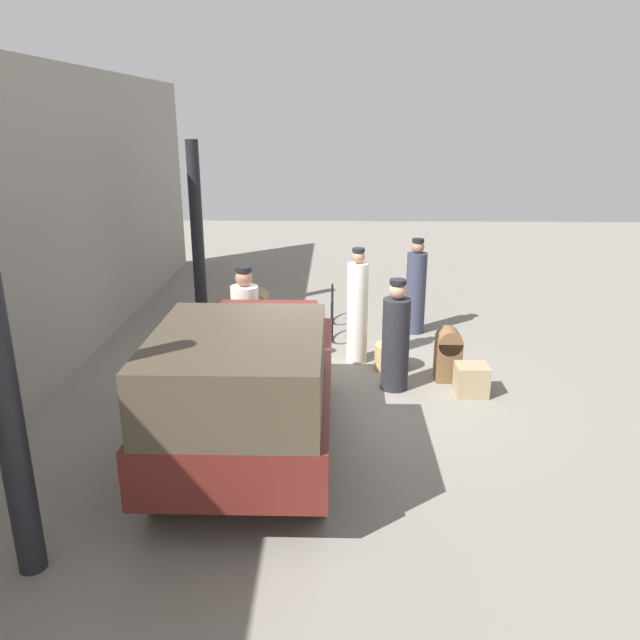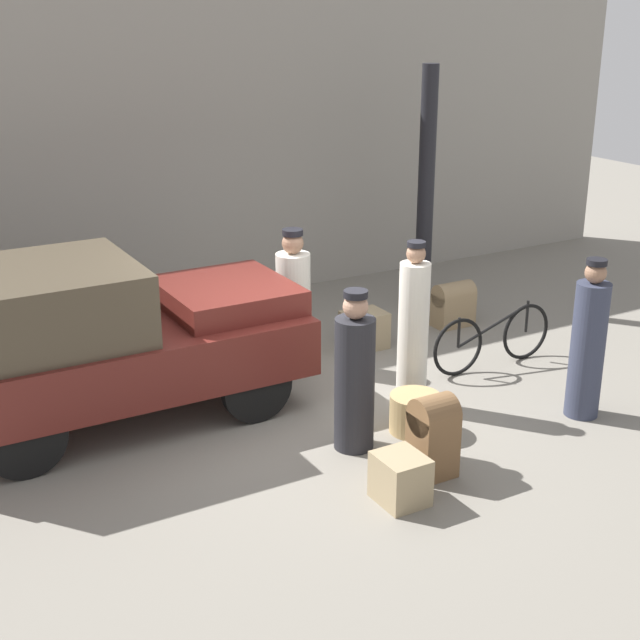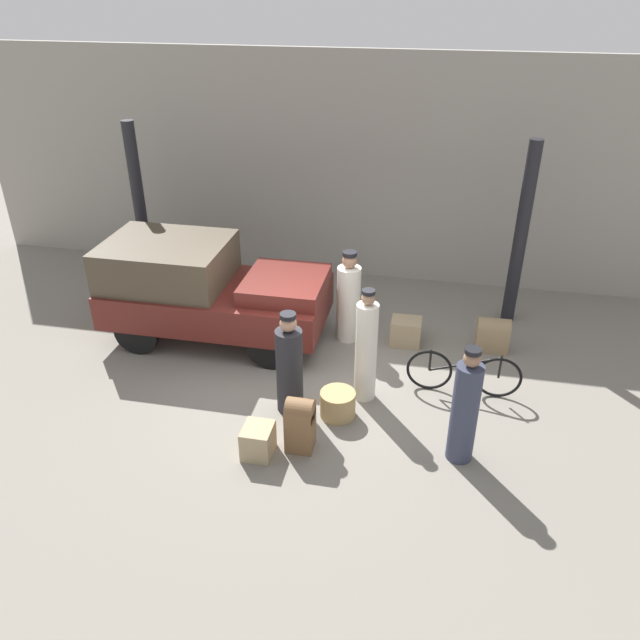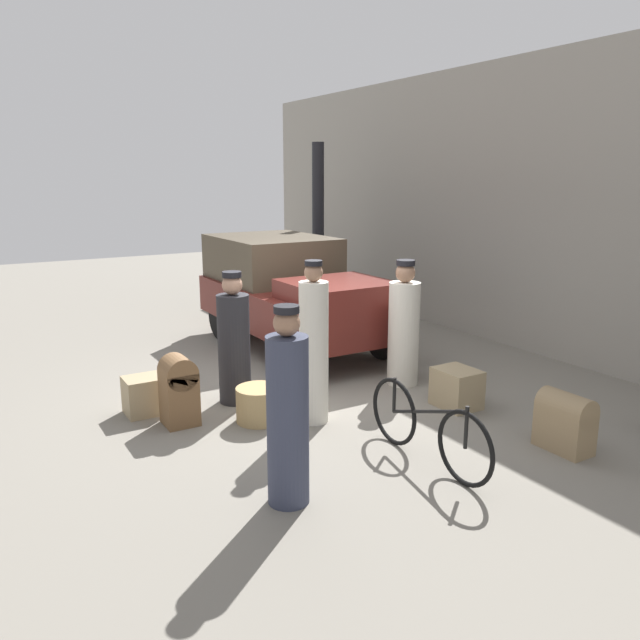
{
  "view_description": "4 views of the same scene",
  "coord_description": "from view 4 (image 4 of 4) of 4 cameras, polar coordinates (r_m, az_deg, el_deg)",
  "views": [
    {
      "loc": [
        -8.31,
        -0.01,
        3.75
      ],
      "look_at": [
        0.2,
        0.2,
        0.95
      ],
      "focal_mm": 35.0,
      "sensor_mm": 36.0,
      "label": 1
    },
    {
      "loc": [
        -4.21,
        -7.52,
        4.14
      ],
      "look_at": [
        0.2,
        0.2,
        0.95
      ],
      "focal_mm": 50.0,
      "sensor_mm": 36.0,
      "label": 2
    },
    {
      "loc": [
        1.9,
        -8.13,
        5.74
      ],
      "look_at": [
        0.2,
        0.2,
        0.95
      ],
      "focal_mm": 35.0,
      "sensor_mm": 36.0,
      "label": 3
    },
    {
      "loc": [
        6.74,
        -3.71,
        2.72
      ],
      "look_at": [
        0.2,
        0.2,
        0.95
      ],
      "focal_mm": 35.0,
      "sensor_mm": 36.0,
      "label": 4
    }
  ],
  "objects": [
    {
      "name": "ground_plane",
      "position": [
        8.16,
        -1.94,
        -6.4
      ],
      "size": [
        30.0,
        30.0,
        0.0
      ],
      "primitive_type": "plane",
      "color": "gray"
    },
    {
      "name": "station_building_facade",
      "position": [
        10.31,
        18.5,
        9.8
      ],
      "size": [
        16.0,
        0.15,
        4.5
      ],
      "color": "gray",
      "rests_on": "ground"
    },
    {
      "name": "canopy_pillar_left",
      "position": [
        12.4,
        -0.18,
        8.23
      ],
      "size": [
        0.24,
        0.24,
        3.35
      ],
      "color": "black",
      "rests_on": "ground"
    },
    {
      "name": "truck",
      "position": [
        10.04,
        -2.78,
        2.89
      ],
      "size": [
        3.78,
        1.82,
        1.73
      ],
      "color": "black",
      "rests_on": "ground"
    },
    {
      "name": "bicycle",
      "position": [
        6.15,
        9.75,
        -9.67
      ],
      "size": [
        1.74,
        0.04,
        0.75
      ],
      "color": "black",
      "rests_on": "ground"
    },
    {
      "name": "wicker_basket",
      "position": [
        7.14,
        -5.58,
        -7.68
      ],
      "size": [
        0.52,
        0.52,
        0.4
      ],
      "color": "tan",
      "rests_on": "ground"
    },
    {
      "name": "conductor_in_dark_uniform",
      "position": [
        7.61,
        -7.87,
        -2.18
      ],
      "size": [
        0.39,
        0.39,
        1.62
      ],
      "color": "#232328",
      "rests_on": "ground"
    },
    {
      "name": "porter_with_bicycle",
      "position": [
        8.27,
        7.66,
        -0.79
      ],
      "size": [
        0.41,
        0.41,
        1.66
      ],
      "color": "silver",
      "rests_on": "ground"
    },
    {
      "name": "porter_lifting_near_truck",
      "position": [
        6.89,
        -0.58,
        -2.63
      ],
      "size": [
        0.33,
        0.33,
        1.83
      ],
      "color": "silver",
      "rests_on": "ground"
    },
    {
      "name": "porter_standing_middle",
      "position": [
        5.22,
        -2.97,
        -8.65
      ],
      "size": [
        0.35,
        0.35,
        1.71
      ],
      "color": "#33384C",
      "rests_on": "ground"
    },
    {
      "name": "trunk_barrel_dark",
      "position": [
        6.81,
        21.5,
        -8.53
      ],
      "size": [
        0.54,
        0.31,
        0.61
      ],
      "color": "#937A56",
      "rests_on": "ground"
    },
    {
      "name": "suitcase_black_upright",
      "position": [
        7.6,
        -15.74,
        -6.64
      ],
      "size": [
        0.4,
        0.45,
        0.44
      ],
      "color": "#9E8966",
      "rests_on": "ground"
    },
    {
      "name": "suitcase_small_leather",
      "position": [
        7.69,
        12.39,
        -6.1
      ],
      "size": [
        0.52,
        0.43,
        0.47
      ],
      "color": "#9E8966",
      "rests_on": "ground"
    },
    {
      "name": "suitcase_tan_flat",
      "position": [
        7.12,
        -12.78,
        -6.12
      ],
      "size": [
        0.37,
        0.36,
        0.79
      ],
      "color": "brown",
      "rests_on": "ground"
    }
  ]
}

